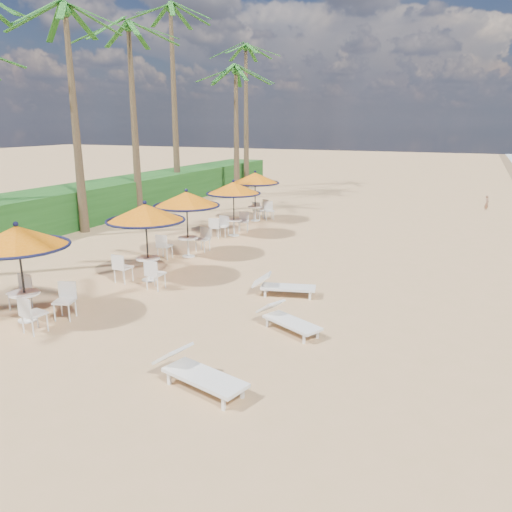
{
  "coord_description": "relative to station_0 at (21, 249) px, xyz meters",
  "views": [
    {
      "loc": [
        4.69,
        -8.68,
        4.93
      ],
      "look_at": [
        -0.85,
        4.0,
        1.2
      ],
      "focal_mm": 35.0,
      "sensor_mm": 36.0,
      "label": 1
    }
  ],
  "objects": [
    {
      "name": "ground",
      "position": [
        5.42,
        0.07,
        -1.89
      ],
      "size": [
        160.0,
        160.0,
        0.0
      ],
      "primitive_type": "plane",
      "color": "tan",
      "rests_on": "ground"
    },
    {
      "name": "scrub_hedge",
      "position": [
        -8.08,
        11.07,
        -0.99
      ],
      "size": [
        3.0,
        40.0,
        1.8
      ],
      "primitive_type": "cube",
      "color": "#194716",
      "rests_on": "ground"
    },
    {
      "name": "station_0",
      "position": [
        0.0,
        0.0,
        0.0
      ],
      "size": [
        2.48,
        2.48,
        2.59
      ],
      "color": "black",
      "rests_on": "ground"
    },
    {
      "name": "station_1",
      "position": [
        0.84,
        3.96,
        0.08
      ],
      "size": [
        2.48,
        2.48,
        2.59
      ],
      "color": "black",
      "rests_on": "ground"
    },
    {
      "name": "station_2",
      "position": [
        0.45,
        7.06,
        0.07
      ],
      "size": [
        2.47,
        2.47,
        2.58
      ],
      "color": "black",
      "rests_on": "ground"
    },
    {
      "name": "station_3",
      "position": [
        0.44,
        10.95,
        -0.06
      ],
      "size": [
        2.4,
        2.46,
        2.51
      ],
      "color": "black",
      "rests_on": "ground"
    },
    {
      "name": "station_4",
      "position": [
        -0.01,
        14.63,
        -0.01
      ],
      "size": [
        2.47,
        2.6,
        2.57
      ],
      "color": "black",
      "rests_on": "ground"
    },
    {
      "name": "lounger_near",
      "position": [
        5.63,
        -1.2,
        -1.55
      ],
      "size": [
        2.12,
        1.14,
        0.73
      ],
      "rotation": [
        0.0,
        0.0,
        -0.27
      ],
      "color": "silver",
      "rests_on": "ground"
    },
    {
      "name": "lounger_mid",
      "position": [
        6.26,
        2.06,
        -1.59
      ],
      "size": [
        1.86,
        1.3,
        0.65
      ],
      "rotation": [
        0.0,
        0.0,
        -0.46
      ],
      "color": "silver",
      "rests_on": "ground"
    },
    {
      "name": "lounger_far",
      "position": [
        5.26,
        4.36,
        -1.58
      ],
      "size": [
        1.93,
        1.02,
        0.66
      ],
      "rotation": [
        0.0,
        0.0,
        0.25
      ],
      "color": "silver",
      "rests_on": "ground"
    },
    {
      "name": "palm_3",
      "position": [
        -6.2,
        8.92,
        6.95
      ],
      "size": [
        5.0,
        5.0,
        9.67
      ],
      "color": "brown",
      "rests_on": "ground"
    },
    {
      "name": "palm_4",
      "position": [
        -6.6,
        13.64,
        7.11
      ],
      "size": [
        5.0,
        5.0,
        9.84
      ],
      "color": "brown",
      "rests_on": "ground"
    },
    {
      "name": "palm_5",
      "position": [
        -7.41,
        18.87,
        8.85
      ],
      "size": [
        5.0,
        5.0,
        11.71
      ],
      "color": "brown",
      "rests_on": "ground"
    },
    {
      "name": "palm_6",
      "position": [
        -4.96,
        22.57,
        5.8
      ],
      "size": [
        5.0,
        5.0,
        8.45
      ],
      "color": "brown",
      "rests_on": "ground"
    },
    {
      "name": "palm_7",
      "position": [
        -6.14,
        26.74,
        7.69
      ],
      "size": [
        5.0,
        5.0,
        10.46
      ],
      "color": "brown",
      "rests_on": "ground"
    },
    {
      "name": "person",
      "position": [
        10.89,
        22.73,
        -1.43
      ],
      "size": [
        0.34,
        0.39,
        0.91
      ],
      "primitive_type": "imported",
      "rotation": [
        0.0,
        0.0,
        1.14
      ],
      "color": "#8C6047",
      "rests_on": "ground"
    }
  ]
}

